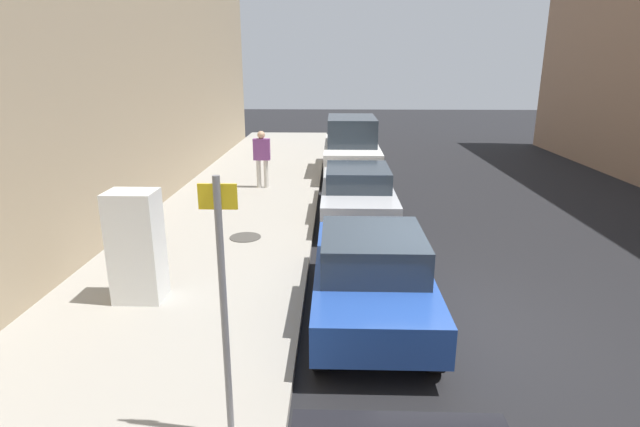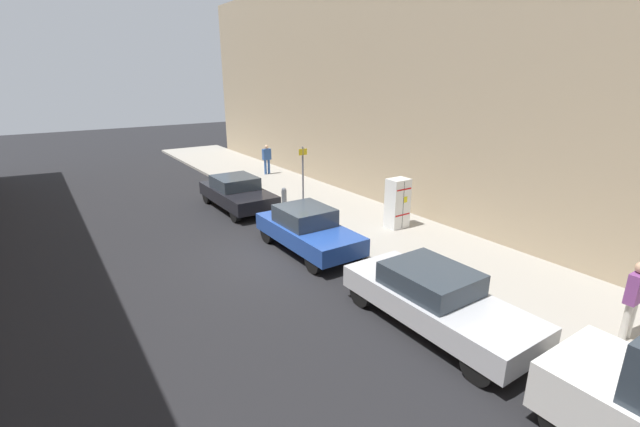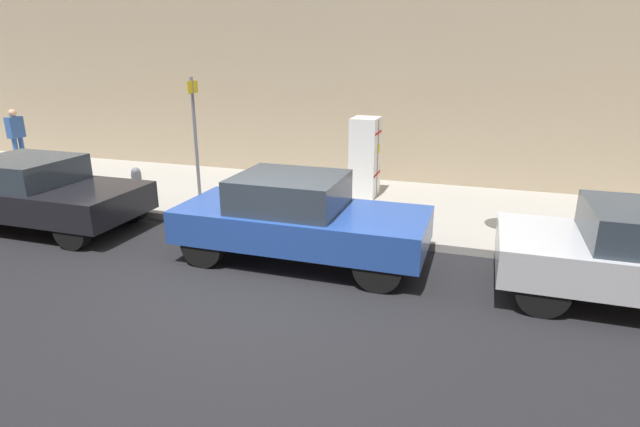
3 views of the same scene
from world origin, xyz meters
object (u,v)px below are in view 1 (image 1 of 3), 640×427
parked_sedan_silver (357,191)px  parked_van_white (351,147)px  discarded_refrigerator (136,246)px  parked_hatchback_blue (371,273)px  street_sign_post (223,300)px  pedestrian_standing_near (262,155)px

parked_sedan_silver → parked_van_white: bearing=90.0°
parked_sedan_silver → parked_van_white: 5.34m
parked_sedan_silver → discarded_refrigerator: bearing=-126.1°
parked_van_white → parked_hatchback_blue: bearing=-90.0°
discarded_refrigerator → parked_hatchback_blue: (3.77, -0.23, -0.31)m
street_sign_post → parked_van_white: (1.64, 13.62, -0.65)m
street_sign_post → pedestrian_standing_near: bearing=96.4°
parked_hatchback_blue → parked_van_white: 10.74m
parked_hatchback_blue → parked_van_white: parked_van_white is taller
parked_sedan_silver → pedestrian_standing_near: bearing=136.0°
parked_hatchback_blue → parked_sedan_silver: size_ratio=0.90×
pedestrian_standing_near → parked_hatchback_blue: bearing=-163.2°
parked_hatchback_blue → parked_van_white: bearing=90.0°
street_sign_post → parked_hatchback_blue: (1.64, 2.88, -0.94)m
discarded_refrigerator → parked_van_white: size_ratio=0.36×
discarded_refrigerator → pedestrian_standing_near: (0.90, 7.95, 0.13)m
parked_hatchback_blue → parked_sedan_silver: 5.40m
pedestrian_standing_near → parked_van_white: size_ratio=0.35×
discarded_refrigerator → street_sign_post: 3.83m
pedestrian_standing_near → parked_van_white: bearing=-50.9°
street_sign_post → discarded_refrigerator: bearing=124.3°
parked_hatchback_blue → parked_sedan_silver: bearing=90.0°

